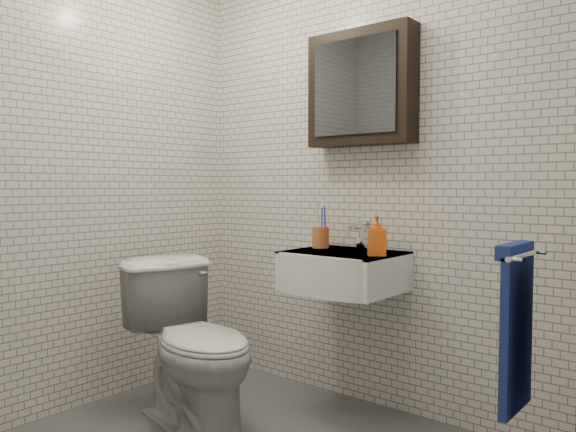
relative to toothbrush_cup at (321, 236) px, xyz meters
The scene contains 8 objects.
room_shell 1.02m from the toothbrush_cup, 80.06° to the right, with size 2.22×2.02×2.51m.
washbasin 0.27m from the toothbrush_cup, 28.38° to the right, with size 0.55×0.50×0.20m.
faucet 0.22m from the toothbrush_cup, 24.53° to the left, with size 0.06×0.20×0.15m.
mirror_cabinet 0.82m from the toothbrush_cup, 23.61° to the left, with size 0.60×0.15×0.60m.
towel_rail 1.30m from the toothbrush_cup, 22.37° to the right, with size 0.09×0.30×0.58m.
toothbrush_cup is the anchor object (origin of this frame).
soap_bottle 0.43m from the toothbrush_cup, 14.44° to the right, with size 0.09×0.09×0.19m, color orange.
toilet 0.88m from the toothbrush_cup, 112.81° to the right, with size 0.45×0.80×0.81m, color silver.
Camera 1 is at (1.65, -1.61, 1.18)m, focal length 35.00 mm.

